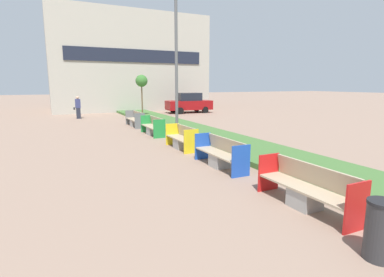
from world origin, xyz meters
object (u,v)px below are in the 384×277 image
(bench_yellow_frame, at_px, (182,140))
(pedestrian_walking, at_px, (78,107))
(sapling_tree_far, at_px, (142,81))
(bench_red_frame, at_px, (307,191))
(parked_car_distant, at_px, (189,103))
(bench_green_frame, at_px, (153,128))
(street_lamp_post, at_px, (176,53))
(bench_grey_frame, at_px, (135,121))
(litter_bin, at_px, (381,230))
(bench_blue_frame, at_px, (221,156))

(bench_yellow_frame, relative_size, pedestrian_walking, 1.14)
(bench_yellow_frame, height_order, sapling_tree_far, sapling_tree_far)
(bench_red_frame, xyz_separation_m, parked_car_distant, (6.97, 21.03, 0.53))
(bench_green_frame, relative_size, street_lamp_post, 0.30)
(bench_green_frame, distance_m, street_lamp_post, 4.18)
(bench_grey_frame, relative_size, pedestrian_walking, 1.35)
(street_lamp_post, bearing_deg, bench_red_frame, -93.99)
(bench_red_frame, relative_size, bench_grey_frame, 1.04)
(bench_grey_frame, bearing_deg, litter_bin, -91.79)
(bench_red_frame, relative_size, pedestrian_walking, 1.40)
(pedestrian_walking, bearing_deg, bench_green_frame, -73.63)
(litter_bin, bearing_deg, bench_grey_frame, 88.21)
(parked_car_distant, bearing_deg, bench_green_frame, -119.17)
(bench_blue_frame, height_order, parked_car_distant, parked_car_distant)
(bench_green_frame, bearing_deg, bench_yellow_frame, -90.05)
(sapling_tree_far, bearing_deg, bench_red_frame, -95.66)
(bench_green_frame, height_order, bench_grey_frame, same)
(bench_blue_frame, bearing_deg, bench_grey_frame, 90.00)
(street_lamp_post, height_order, sapling_tree_far, street_lamp_post)
(bench_blue_frame, xyz_separation_m, bench_yellow_frame, (-0.01, 3.12, -0.01))
(bench_green_frame, bearing_deg, street_lamp_post, -71.38)
(bench_grey_frame, bearing_deg, bench_green_frame, -90.02)
(bench_blue_frame, xyz_separation_m, pedestrian_walking, (-2.87, 16.69, 0.52))
(bench_red_frame, relative_size, litter_bin, 2.62)
(litter_bin, bearing_deg, bench_blue_frame, 84.82)
(bench_green_frame, xyz_separation_m, parked_car_distant, (6.97, 10.49, 0.54))
(bench_grey_frame, bearing_deg, pedestrian_walking, 114.87)
(bench_red_frame, height_order, parked_car_distant, parked_car_distant)
(street_lamp_post, distance_m, sapling_tree_far, 10.39)
(bench_green_frame, height_order, street_lamp_post, street_lamp_post)
(bench_red_frame, distance_m, pedestrian_walking, 20.49)
(bench_red_frame, relative_size, sapling_tree_far, 0.72)
(bench_red_frame, height_order, pedestrian_walking, pedestrian_walking)
(bench_yellow_frame, distance_m, bench_green_frame, 3.82)
(bench_green_frame, height_order, sapling_tree_far, sapling_tree_far)
(litter_bin, relative_size, street_lamp_post, 0.13)
(bench_blue_frame, xyz_separation_m, bench_grey_frame, (-0.00, 10.51, -0.00))
(bench_grey_frame, bearing_deg, bench_red_frame, -90.00)
(street_lamp_post, bearing_deg, bench_yellow_frame, -107.02)
(street_lamp_post, bearing_deg, bench_blue_frame, -96.77)
(street_lamp_post, bearing_deg, bench_grey_frame, 96.46)
(sapling_tree_far, bearing_deg, bench_blue_frame, -96.97)
(bench_red_frame, distance_m, bench_blue_frame, 3.60)
(bench_grey_frame, xyz_separation_m, parked_car_distant, (6.97, 6.92, 0.54))
(bench_blue_frame, xyz_separation_m, sapling_tree_far, (1.88, 15.37, 2.49))
(bench_red_frame, bearing_deg, bench_yellow_frame, 90.05)
(pedestrian_walking, bearing_deg, bench_blue_frame, -80.26)
(street_lamp_post, height_order, pedestrian_walking, street_lamp_post)
(pedestrian_walking, bearing_deg, bench_red_frame, -81.96)
(litter_bin, distance_m, sapling_tree_far, 21.18)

